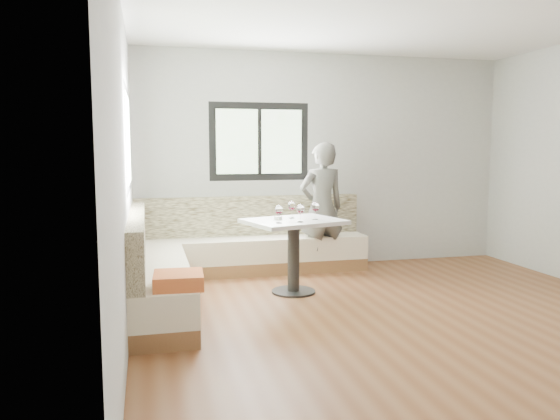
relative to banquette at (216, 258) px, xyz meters
name	(u,v)px	position (x,y,z in m)	size (l,w,h in m)	color
room	(403,166)	(1.51, -1.54, 1.08)	(5.01, 5.01, 2.81)	brown
banquette	(216,258)	(0.00, 0.00, 0.00)	(2.90, 2.80, 0.95)	brown
table	(294,238)	(0.79, -0.44, 0.27)	(1.15, 1.00, 0.80)	black
person	(322,208)	(1.41, 0.47, 0.49)	(0.60, 0.39, 1.64)	#54524C
olive_ramekin	(278,218)	(0.63, -0.40, 0.49)	(0.09, 0.09, 0.04)	white
wine_glass_a	(279,210)	(0.57, -0.68, 0.60)	(0.08, 0.08, 0.19)	white
wine_glass_b	(301,210)	(0.81, -0.65, 0.60)	(0.08, 0.08, 0.19)	white
wine_glass_c	(315,207)	(1.02, -0.50, 0.60)	(0.08, 0.08, 0.19)	white
wine_glass_d	(292,206)	(0.80, -0.34, 0.60)	(0.08, 0.08, 0.19)	white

